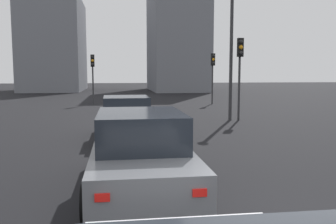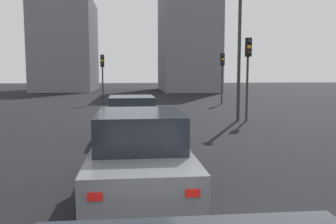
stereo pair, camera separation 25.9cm
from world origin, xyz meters
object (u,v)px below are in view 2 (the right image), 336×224
at_px(traffic_light_near_right, 102,69).
at_px(traffic_light_far_left, 248,61).
at_px(car_silver_right_lead, 132,118).
at_px(traffic_light_near_left, 222,68).
at_px(street_lamp_kerbside, 239,42).
at_px(car_grey_right_second, 139,153).

bearing_deg(traffic_light_near_right, traffic_light_far_left, 31.46).
bearing_deg(car_silver_right_lead, traffic_light_far_left, -55.41).
xyz_separation_m(car_silver_right_lead, traffic_light_near_right, (14.41, 2.05, 1.94)).
bearing_deg(traffic_light_near_left, traffic_light_far_left, -12.29).
xyz_separation_m(car_silver_right_lead, street_lamp_kerbside, (4.26, -5.28, 3.12)).
distance_m(car_silver_right_lead, car_grey_right_second, 5.94).
height_order(traffic_light_near_right, street_lamp_kerbside, street_lamp_kerbside).
bearing_deg(traffic_light_far_left, street_lamp_kerbside, -118.96).
relative_size(traffic_light_near_left, street_lamp_kerbside, 0.59).
distance_m(traffic_light_near_left, traffic_light_far_left, 9.41).
bearing_deg(street_lamp_kerbside, car_grey_right_second, 153.11).
distance_m(car_grey_right_second, traffic_light_near_left, 20.55).
height_order(car_silver_right_lead, car_grey_right_second, car_grey_right_second).
distance_m(traffic_light_near_right, street_lamp_kerbside, 12.57).
bearing_deg(car_silver_right_lead, traffic_light_near_left, -28.07).
xyz_separation_m(traffic_light_near_left, traffic_light_far_left, (-9.33, 1.20, 0.16)).
relative_size(traffic_light_near_right, traffic_light_far_left, 0.92).
distance_m(traffic_light_far_left, street_lamp_kerbside, 1.05).
height_order(car_grey_right_second, traffic_light_near_right, traffic_light_near_right).
bearing_deg(traffic_light_far_left, traffic_light_near_left, 173.78).
relative_size(traffic_light_near_left, traffic_light_near_right, 1.03).
relative_size(car_grey_right_second, traffic_light_near_right, 1.30).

